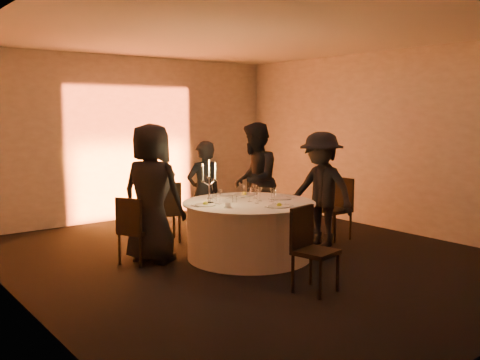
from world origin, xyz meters
TOP-DOWN VIEW (x-y plane):
  - floor at (0.00, 0.00)m, footprint 7.00×7.00m
  - ceiling at (0.00, 0.00)m, footprint 7.00×7.00m
  - wall_back at (0.00, 3.50)m, footprint 7.00×0.00m
  - wall_left at (-3.00, 0.00)m, footprint 0.00×7.00m
  - wall_right at (3.00, 0.00)m, footprint 0.00×7.00m
  - uplighter_fixture at (0.00, 3.20)m, footprint 0.25×0.12m
  - banquet_table at (0.00, 0.00)m, footprint 1.80×1.80m
  - chair_left at (-1.40, 0.65)m, footprint 0.53×0.53m
  - chair_back_left at (-0.47, 1.42)m, footprint 0.51×0.51m
  - chair_back_right at (1.04, 1.39)m, footprint 0.61×0.61m
  - chair_right at (1.79, 0.01)m, footprint 0.42×0.42m
  - chair_front at (-0.33, -1.49)m, footprint 0.49×0.49m
  - guest_left at (-1.14, 0.62)m, footprint 0.94×1.07m
  - guest_back_left at (-0.04, 1.04)m, footprint 0.58×0.39m
  - guest_back_right at (0.84, 0.90)m, footprint 1.12×1.11m
  - guest_right at (1.22, -0.17)m, footprint 0.77×1.17m
  - plate_left at (-0.62, 0.14)m, footprint 0.36×0.28m
  - plate_back_left at (-0.05, 0.55)m, footprint 0.36×0.27m
  - plate_back_right at (0.31, 0.50)m, footprint 0.36×0.30m
  - plate_right at (0.52, -0.08)m, footprint 0.36×0.28m
  - plate_front at (0.07, -0.53)m, footprint 0.36×0.28m
  - coffee_cup at (-0.49, -0.18)m, footprint 0.11×0.11m
  - candelabra at (-0.51, 0.21)m, footprint 0.25×0.12m
  - wine_glass_a at (0.24, -0.19)m, footprint 0.07×0.07m
  - wine_glass_b at (0.01, 0.00)m, footprint 0.07×0.07m
  - wine_glass_c at (0.25, 0.18)m, footprint 0.07×0.07m
  - wine_glass_d at (0.15, 0.33)m, footprint 0.07×0.07m
  - wine_glass_e at (0.16, -0.04)m, footprint 0.07×0.07m
  - wine_glass_f at (0.16, -0.33)m, footprint 0.07×0.07m
  - wine_glass_g at (0.01, -0.16)m, footprint 0.07×0.07m
  - wine_glass_h at (-0.40, 0.12)m, footprint 0.07×0.07m
  - tumbler_a at (-0.34, 0.33)m, footprint 0.07×0.07m
  - tumbler_b at (-0.18, 0.08)m, footprint 0.07×0.07m

SIDE VIEW (x-z plane):
  - floor at x=0.00m, z-range 0.00..0.00m
  - uplighter_fixture at x=0.00m, z-range 0.00..0.10m
  - banquet_table at x=0.00m, z-range 0.00..0.77m
  - chair_left at x=-1.40m, z-range 0.05..0.95m
  - chair_back_left at x=-0.47m, z-range 0.06..0.99m
  - chair_front at x=-0.33m, z-range 0.06..1.00m
  - chair_right at x=1.79m, z-range 0.06..1.02m
  - chair_back_right at x=1.04m, z-range 0.06..1.06m
  - plate_back_left at x=-0.05m, z-range 0.77..0.78m
  - plate_right at x=0.52m, z-range 0.77..0.78m
  - guest_back_left at x=-0.04m, z-range 0.00..1.55m
  - plate_back_right at x=0.31m, z-range 0.74..0.83m
  - plate_front at x=0.07m, z-range 0.74..0.83m
  - plate_left at x=-0.62m, z-range 0.75..0.83m
  - coffee_cup at x=-0.49m, z-range 0.77..0.83m
  - tumbler_a at x=-0.34m, z-range 0.77..0.86m
  - tumbler_b at x=-0.18m, z-range 0.77..0.86m
  - guest_right at x=1.22m, z-range 0.00..1.70m
  - wine_glass_a at x=0.24m, z-range 0.81..1.00m
  - wine_glass_b at x=0.01m, z-range 0.81..1.00m
  - wine_glass_c at x=0.25m, z-range 0.81..1.00m
  - wine_glass_d at x=0.15m, z-range 0.81..1.00m
  - wine_glass_e at x=0.16m, z-range 0.81..1.00m
  - wine_glass_f at x=0.16m, z-range 0.81..1.00m
  - wine_glass_g at x=0.01m, z-range 0.81..1.00m
  - wine_glass_h at x=-0.40m, z-range 0.81..1.00m
  - guest_back_right at x=0.84m, z-range 0.00..1.82m
  - guest_left at x=-1.14m, z-range 0.00..1.84m
  - candelabra at x=-0.51m, z-range 0.68..1.28m
  - wall_back at x=0.00m, z-range -2.00..5.00m
  - wall_left at x=-3.00m, z-range -2.00..5.00m
  - wall_right at x=3.00m, z-range -2.00..5.00m
  - ceiling at x=0.00m, z-range 3.00..3.00m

